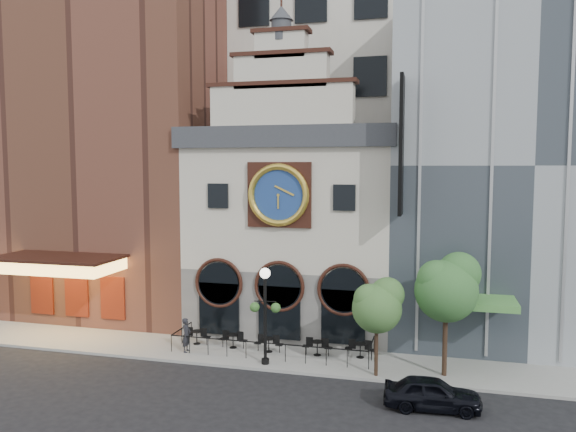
{
  "coord_description": "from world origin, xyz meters",
  "views": [
    {
      "loc": [
        8.19,
        -25.76,
        10.11
      ],
      "look_at": [
        -0.04,
        6.0,
        7.2
      ],
      "focal_mm": 35.0,
      "sensor_mm": 36.0,
      "label": 1
    }
  ],
  "objects_px": {
    "pedestrian": "(186,335)",
    "lamppost": "(265,305)",
    "bistro_1": "(233,340)",
    "tree_left": "(378,304)",
    "tree_right": "(447,286)",
    "bistro_3": "(317,347)",
    "car_right": "(432,393)",
    "bistro_2": "(269,344)",
    "bistro_0": "(197,336)",
    "bistro_4": "(360,349)"
  },
  "relations": [
    {
      "from": "pedestrian",
      "to": "lamppost",
      "type": "relative_size",
      "value": 0.37
    },
    {
      "from": "bistro_1",
      "to": "tree_left",
      "type": "bearing_deg",
      "value": -14.59
    },
    {
      "from": "tree_right",
      "to": "lamppost",
      "type": "bearing_deg",
      "value": -175.5
    },
    {
      "from": "bistro_3",
      "to": "pedestrian",
      "type": "xyz_separation_m",
      "value": [
        -6.94,
        -1.2,
        0.46
      ]
    },
    {
      "from": "bistro_1",
      "to": "lamppost",
      "type": "bearing_deg",
      "value": -38.5
    },
    {
      "from": "bistro_1",
      "to": "bistro_3",
      "type": "bearing_deg",
      "value": -0.44
    },
    {
      "from": "bistro_1",
      "to": "lamppost",
      "type": "distance_m",
      "value": 4.05
    },
    {
      "from": "car_right",
      "to": "tree_right",
      "type": "distance_m",
      "value": 5.37
    },
    {
      "from": "bistro_3",
      "to": "lamppost",
      "type": "height_order",
      "value": "lamppost"
    },
    {
      "from": "car_right",
      "to": "pedestrian",
      "type": "height_order",
      "value": "pedestrian"
    },
    {
      "from": "bistro_1",
      "to": "tree_left",
      "type": "xyz_separation_m",
      "value": [
        8.07,
        -2.1,
        3.0
      ]
    },
    {
      "from": "car_right",
      "to": "lamppost",
      "type": "relative_size",
      "value": 0.82
    },
    {
      "from": "bistro_3",
      "to": "tree_left",
      "type": "distance_m",
      "value": 4.93
    },
    {
      "from": "bistro_2",
      "to": "lamppost",
      "type": "relative_size",
      "value": 0.32
    },
    {
      "from": "bistro_2",
      "to": "lamppost",
      "type": "height_order",
      "value": "lamppost"
    },
    {
      "from": "bistro_1",
      "to": "tree_right",
      "type": "xyz_separation_m",
      "value": [
        11.24,
        -1.25,
        3.88
      ]
    },
    {
      "from": "bistro_0",
      "to": "bistro_1",
      "type": "relative_size",
      "value": 1.0
    },
    {
      "from": "bistro_4",
      "to": "pedestrian",
      "type": "relative_size",
      "value": 0.86
    },
    {
      "from": "bistro_0",
      "to": "bistro_4",
      "type": "height_order",
      "value": "same"
    },
    {
      "from": "tree_left",
      "to": "car_right",
      "type": "bearing_deg",
      "value": -48.31
    },
    {
      "from": "bistro_4",
      "to": "tree_left",
      "type": "height_order",
      "value": "tree_left"
    },
    {
      "from": "car_right",
      "to": "bistro_4",
      "type": "bearing_deg",
      "value": 32.13
    },
    {
      "from": "car_right",
      "to": "tree_right",
      "type": "height_order",
      "value": "tree_right"
    },
    {
      "from": "bistro_0",
      "to": "bistro_2",
      "type": "height_order",
      "value": "same"
    },
    {
      "from": "pedestrian",
      "to": "tree_left",
      "type": "xyz_separation_m",
      "value": [
        10.27,
        -0.87,
        2.54
      ]
    },
    {
      "from": "car_right",
      "to": "tree_left",
      "type": "xyz_separation_m",
      "value": [
        -2.57,
        2.88,
        2.93
      ]
    },
    {
      "from": "car_right",
      "to": "pedestrian",
      "type": "distance_m",
      "value": 13.38
    },
    {
      "from": "pedestrian",
      "to": "tree_right",
      "type": "xyz_separation_m",
      "value": [
        13.44,
        -0.02,
        3.43
      ]
    },
    {
      "from": "bistro_3",
      "to": "car_right",
      "type": "relative_size",
      "value": 0.39
    },
    {
      "from": "bistro_1",
      "to": "bistro_4",
      "type": "bearing_deg",
      "value": 1.45
    },
    {
      "from": "bistro_1",
      "to": "bistro_3",
      "type": "distance_m",
      "value": 4.73
    },
    {
      "from": "bistro_0",
      "to": "tree_right",
      "type": "distance_m",
      "value": 14.05
    },
    {
      "from": "tree_right",
      "to": "pedestrian",
      "type": "bearing_deg",
      "value": 179.92
    },
    {
      "from": "bistro_1",
      "to": "tree_left",
      "type": "height_order",
      "value": "tree_left"
    },
    {
      "from": "bistro_0",
      "to": "bistro_4",
      "type": "xyz_separation_m",
      "value": [
        9.18,
        0.07,
        0.0
      ]
    },
    {
      "from": "bistro_3",
      "to": "pedestrian",
      "type": "distance_m",
      "value": 7.06
    },
    {
      "from": "bistro_3",
      "to": "tree_right",
      "type": "xyz_separation_m",
      "value": [
        6.5,
        -1.22,
        3.88
      ]
    },
    {
      "from": "pedestrian",
      "to": "tree_right",
      "type": "height_order",
      "value": "tree_right"
    },
    {
      "from": "bistro_0",
      "to": "bistro_2",
      "type": "xyz_separation_m",
      "value": [
        4.3,
        -0.27,
        0.0
      ]
    },
    {
      "from": "bistro_4",
      "to": "bistro_1",
      "type": "bearing_deg",
      "value": -178.55
    },
    {
      "from": "bistro_1",
      "to": "car_right",
      "type": "bearing_deg",
      "value": -25.11
    },
    {
      "from": "bistro_4",
      "to": "pedestrian",
      "type": "distance_m",
      "value": 9.3
    },
    {
      "from": "bistro_1",
      "to": "car_right",
      "type": "distance_m",
      "value": 11.74
    },
    {
      "from": "bistro_0",
      "to": "car_right",
      "type": "distance_m",
      "value": 13.81
    },
    {
      "from": "bistro_3",
      "to": "bistro_4",
      "type": "xyz_separation_m",
      "value": [
        2.24,
        0.21,
        0.0
      ]
    },
    {
      "from": "lamppost",
      "to": "tree_left",
      "type": "relative_size",
      "value": 1.04
    },
    {
      "from": "lamppost",
      "to": "tree_right",
      "type": "relative_size",
      "value": 0.83
    },
    {
      "from": "bistro_3",
      "to": "bistro_4",
      "type": "height_order",
      "value": "same"
    },
    {
      "from": "bistro_2",
      "to": "tree_left",
      "type": "xyz_separation_m",
      "value": [
        5.97,
        -1.93,
        3.0
      ]
    },
    {
      "from": "bistro_4",
      "to": "lamppost",
      "type": "bearing_deg",
      "value": -154.93
    }
  ]
}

